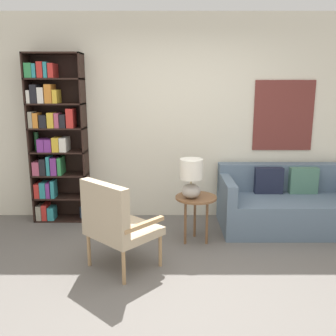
% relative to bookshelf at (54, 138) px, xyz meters
% --- Properties ---
extents(ground_plane, '(14.00, 14.00, 0.00)m').
position_rel_bookshelf_xyz_m(ground_plane, '(1.57, -1.84, -1.11)').
color(ground_plane, '#66605B').
extents(wall_back, '(6.40, 0.08, 2.70)m').
position_rel_bookshelf_xyz_m(wall_back, '(1.59, 0.19, 0.24)').
color(wall_back, silver).
rests_on(wall_back, ground_plane).
extents(bookshelf, '(0.71, 0.30, 2.19)m').
position_rel_bookshelf_xyz_m(bookshelf, '(0.00, 0.00, 0.00)').
color(bookshelf, black).
rests_on(bookshelf, ground_plane).
extents(armchair, '(0.84, 0.83, 0.91)m').
position_rel_bookshelf_xyz_m(armchair, '(0.98, -1.42, -0.59)').
color(armchair, tan).
rests_on(armchair, ground_plane).
extents(couch, '(1.71, 0.89, 0.78)m').
position_rel_bookshelf_xyz_m(couch, '(3.03, -0.28, -0.81)').
color(couch, slate).
rests_on(couch, ground_plane).
extents(side_table, '(0.48, 0.48, 0.55)m').
position_rel_bookshelf_xyz_m(side_table, '(1.82, -0.73, -0.63)').
color(side_table, brown).
rests_on(side_table, ground_plane).
extents(table_lamp, '(0.26, 0.26, 0.45)m').
position_rel_bookshelf_xyz_m(table_lamp, '(1.76, -0.79, -0.31)').
color(table_lamp, '#A59E93').
rests_on(table_lamp, side_table).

